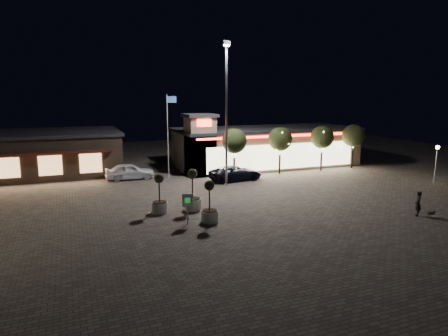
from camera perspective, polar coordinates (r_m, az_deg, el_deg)
name	(u,v)px	position (r m, az deg, el deg)	size (l,w,h in m)	color
ground	(242,212)	(27.54, 2.62, -6.35)	(90.00, 90.00, 0.00)	#6C6357
retail_building	(263,146)	(45.11, 5.56, 3.09)	(20.40, 8.40, 6.10)	tan
restaurant_building	(36,153)	(44.56, -25.32, 1.97)	(16.40, 11.00, 4.30)	#382D23
floodlight_pole	(226,106)	(34.53, 0.35, 8.90)	(0.60, 0.40, 12.38)	gray
flagpole	(169,129)	(38.26, -7.91, 5.54)	(0.95, 0.10, 8.00)	white
lamp_post_east	(437,157)	(40.68, 28.11, 1.45)	(0.36, 0.36, 3.48)	gray
string_tree_a	(234,141)	(38.31, 1.48, 3.86)	(2.42, 2.42, 4.79)	#332319
string_tree_b	(280,139)	(40.49, 8.03, 4.12)	(2.42, 2.42, 4.79)	#332319
string_tree_c	(322,137)	(43.15, 13.85, 4.31)	(2.42, 2.42, 4.79)	#332319
string_tree_d	(353,136)	(45.56, 17.99, 4.41)	(2.42, 2.42, 4.79)	#332319
pickup_truck	(236,173)	(37.46, 1.69, -0.73)	(2.30, 5.00, 1.39)	black
white_sedan	(130,171)	(38.93, -13.32, -0.46)	(1.83, 4.55, 1.55)	white
pedestrian	(418,204)	(29.47, 25.97, -4.62)	(0.61, 0.40, 1.66)	black
dog	(432,213)	(29.81, 27.59, -5.68)	(0.54, 0.21, 0.29)	#59514C
planter_left	(160,201)	(27.53, -9.18, -4.66)	(1.11, 1.11, 2.72)	silver
planter_mid	(210,209)	(25.32, -2.08, -5.90)	(1.09, 1.09, 2.68)	silver
planter_right	(193,197)	(27.95, -4.50, -4.20)	(1.19, 1.19, 2.92)	silver
valet_sign	(187,203)	(24.93, -5.24, -4.99)	(0.63, 0.16, 1.91)	gray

